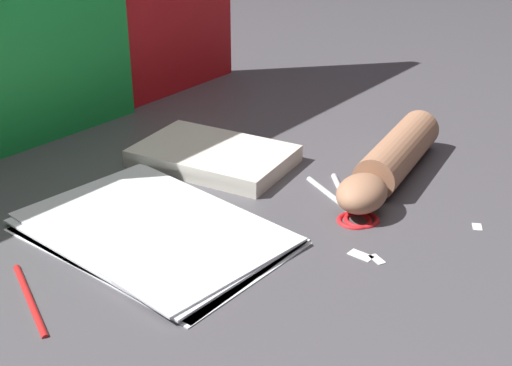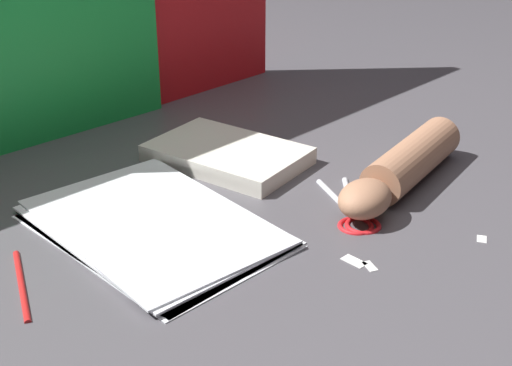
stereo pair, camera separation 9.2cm
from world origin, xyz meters
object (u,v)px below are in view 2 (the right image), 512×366
(scissors, at_px, (353,213))
(hand_forearm, at_px, (402,168))
(book_closed, at_px, (227,154))
(paper_stack, at_px, (153,226))

(scissors, distance_m, hand_forearm, 0.12)
(book_closed, distance_m, scissors, 0.25)
(book_closed, bearing_deg, scissors, -90.98)
(hand_forearm, bearing_deg, paper_stack, 154.04)
(scissors, bearing_deg, paper_stack, 142.27)
(scissors, height_order, hand_forearm, hand_forearm)
(paper_stack, bearing_deg, scissors, -37.73)
(paper_stack, bearing_deg, book_closed, 21.59)
(book_closed, xyz_separation_m, scissors, (-0.00, -0.25, -0.01))
(scissors, bearing_deg, book_closed, 89.02)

